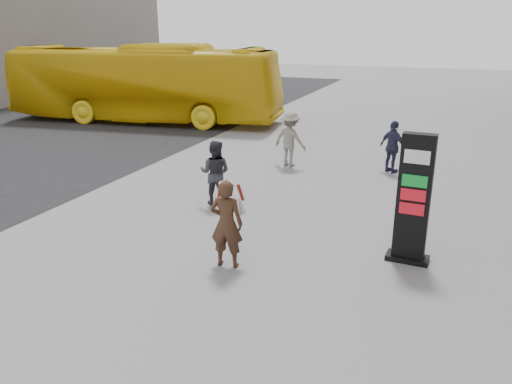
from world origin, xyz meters
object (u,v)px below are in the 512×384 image
at_px(pedestrian_a, 215,173).
at_px(pedestrian_b, 290,139).
at_px(woman, 227,223).
at_px(bus, 144,83).
at_px(pedestrian_c, 393,147).
at_px(info_pylon, 413,200).

bearing_deg(pedestrian_a, pedestrian_b, -107.62).
distance_m(woman, pedestrian_a, 3.49).
bearing_deg(woman, pedestrian_a, -68.26).
bearing_deg(bus, pedestrian_c, -118.82).
bearing_deg(info_pylon, bus, 143.67).
xyz_separation_m(bus, pedestrian_c, (11.95, -4.61, -0.97)).
height_order(woman, pedestrian_c, woman).
bearing_deg(woman, pedestrian_c, -113.08).
distance_m(info_pylon, bus, 16.92).
bearing_deg(pedestrian_a, woman, 110.65).
bearing_deg(pedestrian_b, pedestrian_c, -157.43).
relative_size(pedestrian_a, pedestrian_b, 0.94).
relative_size(woman, pedestrian_b, 0.97).
distance_m(bus, pedestrian_a, 12.33).
xyz_separation_m(info_pylon, woman, (-3.17, -1.47, -0.38)).
relative_size(woman, pedestrian_c, 1.06).
height_order(pedestrian_b, pedestrian_c, pedestrian_b).
relative_size(woman, pedestrian_a, 1.03).
bearing_deg(pedestrian_c, pedestrian_a, 83.60).
height_order(woman, pedestrian_a, woman).
bearing_deg(woman, info_pylon, -162.89).
xyz_separation_m(pedestrian_a, pedestrian_b, (0.64, 4.16, 0.06)).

